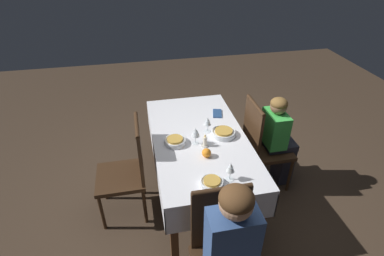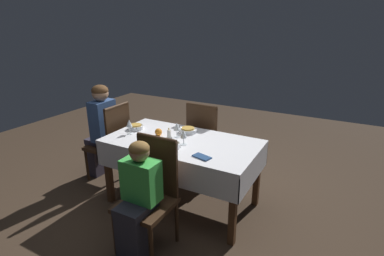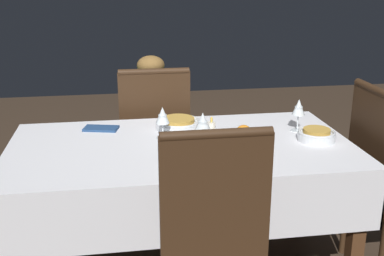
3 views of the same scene
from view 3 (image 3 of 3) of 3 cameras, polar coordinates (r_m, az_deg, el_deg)
name	(u,v)px [view 3 (image 3 of 3)]	position (r m, az deg, el deg)	size (l,w,h in m)	color
dining_table	(181,163)	(2.22, -1.29, -4.15)	(1.56, 0.84, 0.74)	silver
chair_north	(154,141)	(2.87, -4.52, -1.50)	(0.43, 0.43, 0.98)	#382314
person_child_green	(152,127)	(3.03, -4.80, 0.17)	(0.30, 0.33, 1.01)	#282833
bowl_east	(316,135)	(2.30, 14.54, -0.77)	(0.17, 0.17, 0.06)	silver
wine_glass_east	(299,109)	(2.39, 12.53, 2.26)	(0.06, 0.06, 0.16)	white
bowl_north	(178,124)	(2.39, -1.63, 0.53)	(0.22, 0.22, 0.06)	silver
wine_glass_north	(163,117)	(2.23, -3.51, 1.36)	(0.06, 0.06, 0.15)	white
bowl_south	(203,156)	(1.97, 1.26, -3.34)	(0.19, 0.19, 0.06)	silver
wine_glass_south	(203,123)	(2.11, 1.28, 0.63)	(0.07, 0.07, 0.16)	white
candle_centerpiece	(211,133)	(2.21, 2.31, -0.60)	(0.07, 0.07, 0.12)	beige
orange_fruit	(244,133)	(2.23, 6.13, -0.62)	(0.08, 0.08, 0.08)	orange
napkin_red_folded	(101,128)	(2.43, -10.73, -0.05)	(0.18, 0.13, 0.01)	navy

